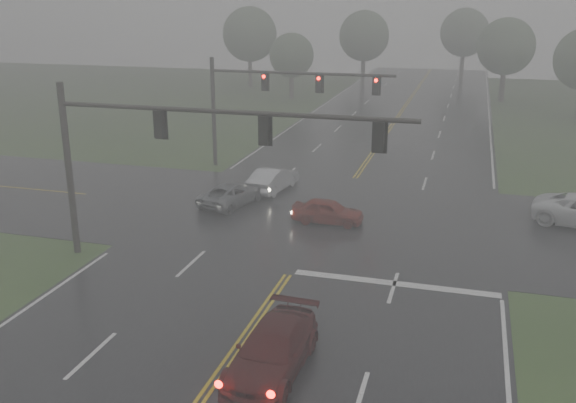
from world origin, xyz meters
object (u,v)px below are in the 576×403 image
(sedan_silver, at_px, (273,191))
(sedan_maroon, at_px, (273,371))
(car_grey, at_px, (232,205))
(signal_gantry_near, at_px, (166,141))
(sedan_red, at_px, (327,223))
(signal_gantry_far, at_px, (266,93))

(sedan_silver, bearing_deg, sedan_maroon, 116.28)
(sedan_silver, bearing_deg, car_grey, 75.44)
(signal_gantry_near, bearing_deg, sedan_maroon, -45.69)
(sedan_red, bearing_deg, sedan_silver, 43.44)
(sedan_maroon, bearing_deg, signal_gantry_near, 136.34)
(sedan_red, relative_size, car_grey, 0.83)
(sedan_red, bearing_deg, signal_gantry_near, 142.95)
(signal_gantry_far, bearing_deg, car_grey, -86.18)
(car_grey, distance_m, signal_gantry_near, 10.33)
(sedan_maroon, bearing_deg, signal_gantry_far, 110.25)
(car_grey, height_order, signal_gantry_near, signal_gantry_near)
(sedan_maroon, bearing_deg, sedan_silver, 109.26)
(sedan_red, height_order, signal_gantry_near, signal_gantry_near)
(car_grey, bearing_deg, sedan_red, 179.51)
(sedan_red, bearing_deg, signal_gantry_far, 34.00)
(car_grey, distance_m, signal_gantry_far, 9.86)
(car_grey, bearing_deg, signal_gantry_near, 106.97)
(sedan_maroon, relative_size, sedan_red, 1.33)
(sedan_red, relative_size, signal_gantry_far, 0.30)
(sedan_maroon, relative_size, sedan_silver, 1.14)
(signal_gantry_near, bearing_deg, sedan_silver, 85.32)
(sedan_silver, bearing_deg, signal_gantry_far, -59.07)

